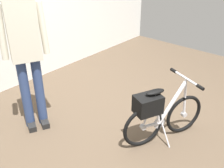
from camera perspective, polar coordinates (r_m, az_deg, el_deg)
name	(u,v)px	position (r m, az deg, el deg)	size (l,w,h in m)	color
ground_plane	(116,131)	(3.33, 0.84, -9.83)	(6.42, 6.42, 0.00)	brown
folding_bike_foreground	(159,113)	(3.02, 10.00, -6.13)	(0.98, 0.59, 0.75)	black
visitor_near_wall	(25,44)	(3.09, -17.98, 8.02)	(0.49, 0.37, 1.81)	navy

